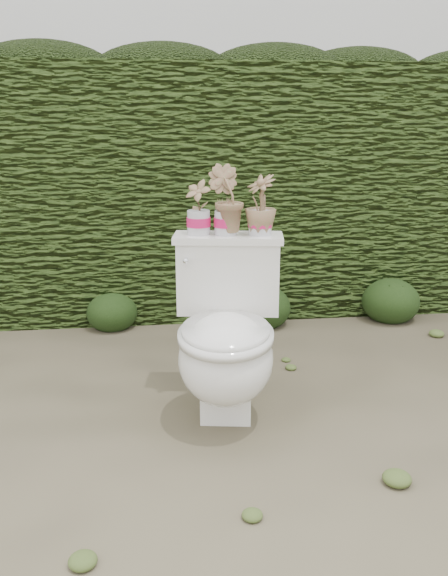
{
  "coord_description": "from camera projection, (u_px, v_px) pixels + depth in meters",
  "views": [
    {
      "loc": [
        -0.12,
        -2.59,
        1.33
      ],
      "look_at": [
        0.19,
        0.03,
        0.55
      ],
      "focal_mm": 38.0,
      "sensor_mm": 36.0,
      "label": 1
    }
  ],
  "objects": [
    {
      "name": "hedge",
      "position": [
        168.0,
        189.0,
        4.15
      ],
      "size": [
        8.0,
        1.0,
        1.6
      ],
      "primitive_type": "cube",
      "color": "#3D561C",
      "rests_on": "ground"
    },
    {
      "name": "liriope_clump_4",
      "position": [
        391.0,
        297.0,
        3.97
      ],
      "size": [
        0.37,
        0.37,
        0.3
      ],
      "primitive_type": "ellipsoid",
      "color": "#243914",
      "rests_on": "ground"
    },
    {
      "name": "liriope_clump_3",
      "position": [
        263.0,
        303.0,
        3.87
      ],
      "size": [
        0.36,
        0.36,
        0.29
      ],
      "primitive_type": "ellipsoid",
      "color": "#243914",
      "rests_on": "ground"
    },
    {
      "name": "house_wall",
      "position": [
        201.0,
        55.0,
        8.07
      ],
      "size": [
        8.0,
        3.5,
        4.0
      ],
      "primitive_type": "cube",
      "color": "silver",
      "rests_on": "ground"
    },
    {
      "name": "toilet",
      "position": [
        226.0,
        339.0,
        2.68
      ],
      "size": [
        0.55,
        0.74,
        0.78
      ],
      "rotation": [
        0.0,
        0.0,
        -0.16
      ],
      "color": "white",
      "rests_on": "ground"
    },
    {
      "name": "potted_plant_right",
      "position": [
        260.0,
        207.0,
        2.75
      ],
      "size": [
        0.2,
        0.2,
        0.26
      ],
      "primitive_type": "imported",
      "rotation": [
        0.0,
        0.0,
        5.25
      ],
      "color": "#288231",
      "rests_on": "toilet"
    },
    {
      "name": "potted_plant_center",
      "position": [
        226.0,
        202.0,
        2.75
      ],
      "size": [
        0.21,
        0.2,
        0.3
      ],
      "primitive_type": "imported",
      "rotation": [
        0.0,
        0.0,
        2.58
      ],
      "color": "#288231",
      "rests_on": "toilet"
    },
    {
      "name": "potted_plant_left",
      "position": [
        198.0,
        209.0,
        2.76
      ],
      "size": [
        0.15,
        0.14,
        0.23
      ],
      "primitive_type": "imported",
      "rotation": [
        0.0,
        0.0,
        5.6
      ],
      "color": "#288231",
      "rests_on": "toilet"
    },
    {
      "name": "liriope_clump_2",
      "position": [
        112.0,
        308.0,
        3.83
      ],
      "size": [
        0.32,
        0.32,
        0.25
      ],
      "primitive_type": "ellipsoid",
      "color": "#243914",
      "rests_on": "ground"
    },
    {
      "name": "ground",
      "position": [
        184.0,
        404.0,
        2.86
      ],
      "size": [
        60.0,
        60.0,
        0.0
      ],
      "primitive_type": "plane",
      "color": "#71674D",
      "rests_on": "ground"
    }
  ]
}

